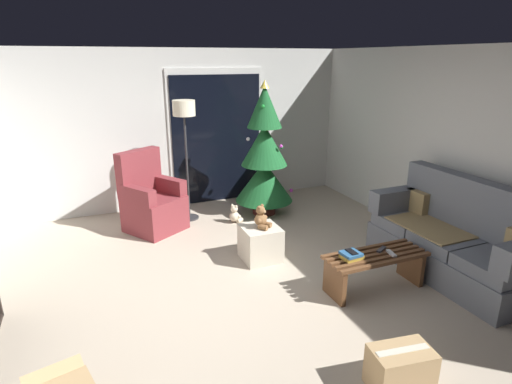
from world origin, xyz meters
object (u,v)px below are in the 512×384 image
object	(u,v)px
remote_graphite	(381,249)
christmas_tree	(264,157)
cell_phone	(352,252)
floor_lamp	(184,120)
book_stack	(351,255)
couch	(454,240)
armchair	(152,203)
teddy_bear_chestnut	(261,218)
ottoman	(260,243)
remote_silver	(391,253)
cardboard_box_taped_mid_floor	(400,369)
coffee_table	(375,266)
teddy_bear_cream_by_tree	(235,215)

from	to	relation	value
remote_graphite	christmas_tree	bearing A→B (deg)	-21.79
cell_phone	floor_lamp	bearing A→B (deg)	111.51
book_stack	couch	bearing A→B (deg)	-2.23
christmas_tree	armchair	size ratio (longest dim) A/B	1.81
cell_phone	teddy_bear_chestnut	xyz separation A→B (m)	(-0.54, 1.06, 0.06)
ottoman	teddy_bear_chestnut	bearing A→B (deg)	-52.10
remote_silver	book_stack	bearing A→B (deg)	0.86
cell_phone	cardboard_box_taped_mid_floor	bearing A→B (deg)	-107.31
coffee_table	teddy_bear_cream_by_tree	world-z (taller)	coffee_table
christmas_tree	remote_graphite	bearing A→B (deg)	-83.44
remote_silver	remote_graphite	xyz separation A→B (m)	(-0.04, 0.11, 0.00)
armchair	ottoman	world-z (taller)	armchair
remote_silver	christmas_tree	xyz separation A→B (m)	(-0.32, 2.59, 0.49)
remote_silver	teddy_bear_cream_by_tree	distance (m)	2.56
book_stack	cell_phone	bearing A→B (deg)	61.28
cell_phone	teddy_bear_chestnut	world-z (taller)	teddy_bear_chestnut
armchair	floor_lamp	distance (m)	1.26
ottoman	remote_silver	bearing A→B (deg)	-49.48
book_stack	armchair	world-z (taller)	armchair
christmas_tree	cardboard_box_taped_mid_floor	size ratio (longest dim) A/B	4.20
cell_phone	ottoman	xyz separation A→B (m)	(-0.55, 1.07, -0.27)
remote_silver	teddy_bear_chestnut	distance (m)	1.51
coffee_table	cardboard_box_taped_mid_floor	xyz separation A→B (m)	(-0.70, -1.22, -0.10)
christmas_tree	ottoman	world-z (taller)	christmas_tree
remote_silver	cardboard_box_taped_mid_floor	size ratio (longest dim) A/B	0.32
teddy_bear_cream_by_tree	armchair	bearing A→B (deg)	169.49
coffee_table	teddy_bear_chestnut	xyz separation A→B (m)	(-0.84, 1.08, 0.27)
remote_silver	armchair	world-z (taller)	armchair
coffee_table	christmas_tree	distance (m)	2.60
teddy_bear_cream_by_tree	remote_silver	bearing A→B (deg)	-69.82
book_stack	armchair	xyz separation A→B (m)	(-1.60, 2.53, -0.04)
ottoman	christmas_tree	bearing A→B (deg)	65.00
remote_graphite	ottoman	distance (m)	1.42
coffee_table	cell_phone	distance (m)	0.36
floor_lamp	teddy_bear_chestnut	size ratio (longest dim) A/B	6.25
remote_graphite	ottoman	size ratio (longest dim) A/B	0.35
armchair	teddy_bear_cream_by_tree	xyz separation A→B (m)	(1.17, -0.22, -0.28)
book_stack	teddy_bear_cream_by_tree	world-z (taller)	book_stack
armchair	cell_phone	bearing A→B (deg)	-57.47
couch	teddy_bear_cream_by_tree	xyz separation A→B (m)	(-1.78, 2.36, -0.28)
couch	floor_lamp	xyz separation A→B (m)	(-2.36, 2.79, 1.11)
remote_silver	cell_phone	world-z (taller)	cell_phone
cell_phone	armchair	size ratio (longest dim) A/B	0.13
book_stack	cardboard_box_taped_mid_floor	xyz separation A→B (m)	(-0.40, -1.23, -0.28)
remote_silver	cell_phone	distance (m)	0.45
ottoman	coffee_table	bearing A→B (deg)	-52.10
cell_phone	teddy_bear_chestnut	size ratio (longest dim) A/B	0.50
armchair	coffee_table	bearing A→B (deg)	-53.13
remote_graphite	armchair	xyz separation A→B (m)	(-2.01, 2.49, -0.02)
floor_lamp	cardboard_box_taped_mid_floor	xyz separation A→B (m)	(0.62, -3.97, -1.34)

